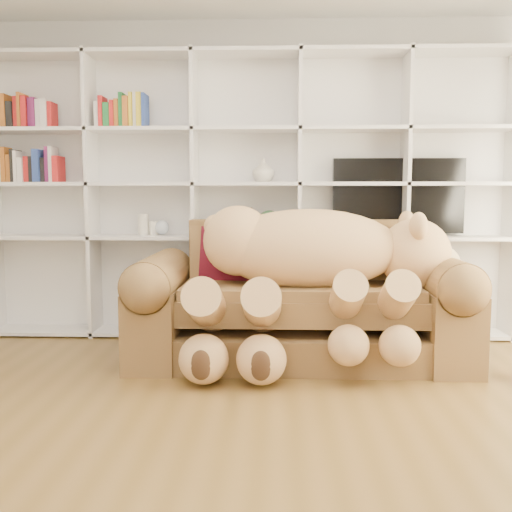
{
  "coord_description": "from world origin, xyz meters",
  "views": [
    {
      "loc": [
        0.25,
        -2.53,
        1.21
      ],
      "look_at": [
        0.1,
        1.63,
        0.76
      ],
      "focal_mm": 40.0,
      "sensor_mm": 36.0,
      "label": 1
    }
  ],
  "objects": [
    {
      "name": "floor",
      "position": [
        0.0,
        0.0,
        0.0
      ],
      "size": [
        5.0,
        5.0,
        0.0
      ],
      "primitive_type": "plane",
      "color": "brown",
      "rests_on": "ground"
    },
    {
      "name": "wall_back",
      "position": [
        0.0,
        2.5,
        1.35
      ],
      "size": [
        5.0,
        0.02,
        2.7
      ],
      "primitive_type": "cube",
      "color": "silver",
      "rests_on": "floor"
    },
    {
      "name": "bookshelf",
      "position": [
        -0.24,
        2.36,
        1.31
      ],
      "size": [
        4.43,
        0.35,
        2.4
      ],
      "color": "white",
      "rests_on": "floor"
    },
    {
      "name": "sofa",
      "position": [
        0.42,
        1.64,
        0.38
      ],
      "size": [
        2.41,
        1.04,
        1.01
      ],
      "color": "brown",
      "rests_on": "floor"
    },
    {
      "name": "teddy_bear",
      "position": [
        0.49,
        1.43,
        0.72
      ],
      "size": [
        1.93,
        1.03,
        1.12
      ],
      "rotation": [
        0.0,
        0.0,
        -0.11
      ],
      "color": "tan",
      "rests_on": "sofa"
    },
    {
      "name": "throw_pillow",
      "position": [
        -0.1,
        1.8,
        0.74
      ],
      "size": [
        0.48,
        0.31,
        0.47
      ],
      "primitive_type": "cube",
      "rotation": [
        -0.24,
        0.0,
        -0.15
      ],
      "color": "#510E15",
      "rests_on": "sofa"
    },
    {
      "name": "tv",
      "position": [
        1.28,
        2.35,
        1.19
      ],
      "size": [
        1.1,
        0.18,
        0.65
      ],
      "color": "black",
      "rests_on": "bookshelf"
    },
    {
      "name": "picture_frame",
      "position": [
        -0.04,
        2.3,
        0.99
      ],
      "size": [
        0.18,
        0.07,
        0.22
      ],
      "primitive_type": "cube",
      "rotation": [
        0.0,
        0.0,
        0.23
      ],
      "color": "#502B1B",
      "rests_on": "bookshelf"
    },
    {
      "name": "green_vase",
      "position": [
        0.19,
        2.3,
        0.97
      ],
      "size": [
        0.21,
        0.21,
        0.21
      ],
      "primitive_type": "sphere",
      "color": "#2E5A38",
      "rests_on": "bookshelf"
    },
    {
      "name": "figurine_tall",
      "position": [
        -0.89,
        2.3,
        0.96
      ],
      "size": [
        0.09,
        0.09,
        0.18
      ],
      "primitive_type": "cylinder",
      "rotation": [
        0.0,
        0.0,
        -0.0
      ],
      "color": "silver",
      "rests_on": "bookshelf"
    },
    {
      "name": "figurine_short",
      "position": [
        -0.8,
        2.3,
        0.93
      ],
      "size": [
        0.08,
        0.08,
        0.12
      ],
      "primitive_type": "cylinder",
      "rotation": [
        0.0,
        0.0,
        -0.24
      ],
      "color": "silver",
      "rests_on": "bookshelf"
    },
    {
      "name": "snow_globe",
      "position": [
        -0.73,
        2.3,
        0.93
      ],
      "size": [
        0.12,
        0.12,
        0.12
      ],
      "primitive_type": "sphere",
      "color": "silver",
      "rests_on": "bookshelf"
    },
    {
      "name": "shelf_vase",
      "position": [
        0.14,
        2.3,
        1.41
      ],
      "size": [
        0.21,
        0.21,
        0.2
      ],
      "primitive_type": "imported",
      "rotation": [
        0.0,
        0.0,
        0.15
      ],
      "color": "beige",
      "rests_on": "bookshelf"
    }
  ]
}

